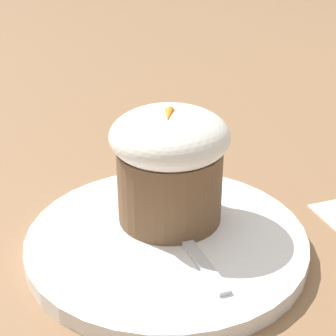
% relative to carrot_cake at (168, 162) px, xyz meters
% --- Properties ---
extents(ground_plane, '(4.00, 4.00, 0.00)m').
position_rel_carrot_cake_xyz_m(ground_plane, '(0.03, 0.00, -0.07)').
color(ground_plane, '#846042').
extents(dessert_plate, '(0.24, 0.24, 0.01)m').
position_rel_carrot_cake_xyz_m(dessert_plate, '(0.03, 0.00, -0.06)').
color(dessert_plate, white).
rests_on(dessert_plate, ground_plane).
extents(carrot_cake, '(0.10, 0.10, 0.11)m').
position_rel_carrot_cake_xyz_m(carrot_cake, '(0.00, 0.00, 0.00)').
color(carrot_cake, brown).
rests_on(carrot_cake, dessert_plate).
extents(spoon, '(0.11, 0.07, 0.01)m').
position_rel_carrot_cake_xyz_m(spoon, '(0.03, 0.02, -0.05)').
color(spoon, silver).
rests_on(spoon, dessert_plate).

